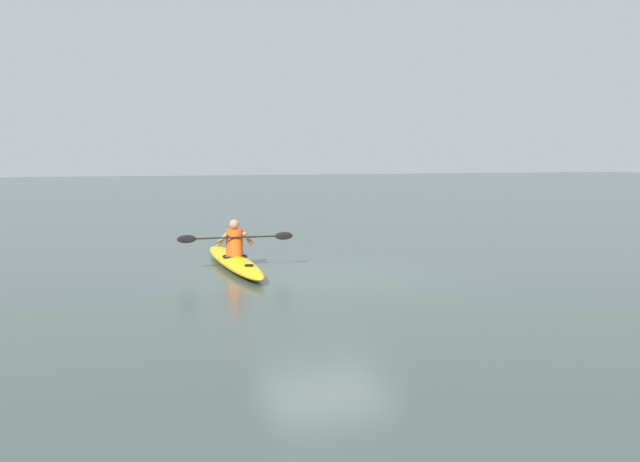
# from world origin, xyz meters

# --- Properties ---
(ground_plane) EXTENTS (160.00, 160.00, 0.00)m
(ground_plane) POSITION_xyz_m (0.00, 0.00, 0.00)
(ground_plane) COLOR #384742
(kayak) EXTENTS (0.88, 5.13, 0.28)m
(kayak) POSITION_xyz_m (1.40, -1.82, 0.14)
(kayak) COLOR #EAB214
(kayak) RESTS_ON ground
(kayaker) EXTENTS (2.47, 0.47, 0.77)m
(kayaker) POSITION_xyz_m (1.41, -1.70, 0.61)
(kayaker) COLOR #E04C14
(kayaker) RESTS_ON kayak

